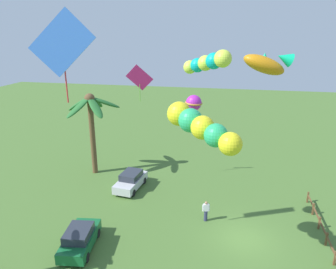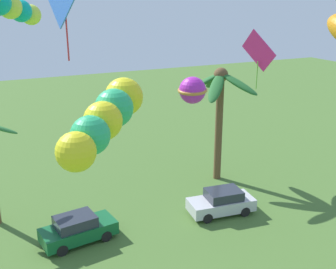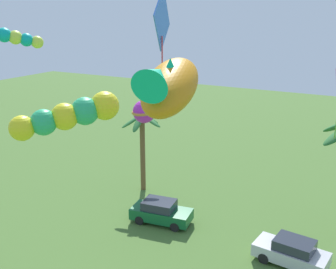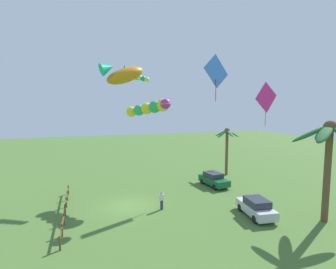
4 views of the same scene
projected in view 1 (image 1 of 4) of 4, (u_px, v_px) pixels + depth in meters
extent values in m
plane|color=#476B2D|center=(244.00, 239.00, 20.99)|extent=(120.00, 120.00, 0.00)
cylinder|color=brown|center=(93.00, 137.00, 29.91)|extent=(0.51, 0.51, 7.48)
ellipsoid|color=#236028|center=(96.00, 102.00, 30.12)|extent=(2.74, 0.86, 1.81)
ellipsoid|color=#236028|center=(79.00, 104.00, 29.42)|extent=(1.38, 2.84, 1.81)
ellipsoid|color=#236028|center=(78.00, 107.00, 28.00)|extent=(2.80, 2.03, 1.79)
ellipsoid|color=#236028|center=(95.00, 107.00, 27.91)|extent=(2.52, 2.56, 1.75)
ellipsoid|color=#236028|center=(105.00, 102.00, 29.21)|extent=(2.01, 2.94, 1.46)
sphere|color=brown|center=(90.00, 99.00, 28.74)|extent=(0.97, 0.97, 0.97)
cube|color=brown|center=(335.00, 258.00, 18.53)|extent=(0.12, 0.12, 0.95)
cube|color=brown|center=(326.00, 239.00, 20.25)|extent=(0.12, 0.12, 0.95)
cube|color=brown|center=(319.00, 223.00, 21.97)|extent=(0.12, 0.12, 0.95)
cube|color=brown|center=(313.00, 209.00, 23.69)|extent=(0.12, 0.12, 0.95)
cube|color=brown|center=(308.00, 197.00, 25.41)|extent=(0.12, 0.12, 0.95)
cube|color=brown|center=(327.00, 237.00, 20.19)|extent=(11.19, 0.09, 0.11)
cube|color=#145B2D|center=(80.00, 240.00, 19.95)|extent=(4.09, 2.21, 0.70)
cube|color=#282D38|center=(79.00, 233.00, 19.61)|extent=(2.21, 1.76, 0.56)
cylinder|color=black|center=(75.00, 232.00, 21.24)|extent=(0.62, 0.26, 0.60)
cylinder|color=black|center=(98.00, 233.00, 21.14)|extent=(0.62, 0.26, 0.60)
cylinder|color=black|center=(62.00, 256.00, 18.95)|extent=(0.62, 0.26, 0.60)
cylinder|color=black|center=(87.00, 257.00, 18.85)|extent=(0.62, 0.26, 0.60)
cube|color=#BCBCC1|center=(131.00, 182.00, 27.68)|extent=(4.07, 2.14, 0.70)
cube|color=#282D38|center=(131.00, 175.00, 27.62)|extent=(2.19, 1.72, 0.56)
cylinder|color=black|center=(133.00, 193.00, 26.45)|extent=(0.62, 0.25, 0.60)
cylinder|color=black|center=(117.00, 190.00, 26.91)|extent=(0.62, 0.25, 0.60)
cylinder|color=black|center=(144.00, 181.00, 28.63)|extent=(0.62, 0.25, 0.60)
cylinder|color=black|center=(129.00, 178.00, 29.10)|extent=(0.62, 0.25, 0.60)
cylinder|color=#2D3351|center=(206.00, 216.00, 22.96)|extent=(0.26, 0.26, 0.84)
cube|color=silver|center=(206.00, 207.00, 22.74)|extent=(0.32, 0.43, 0.54)
sphere|color=#A37556|center=(206.00, 203.00, 22.62)|extent=(0.21, 0.21, 0.21)
cylinder|color=silver|center=(203.00, 208.00, 22.74)|extent=(0.09, 0.09, 0.52)
cylinder|color=silver|center=(209.00, 208.00, 22.77)|extent=(0.09, 0.09, 0.52)
sphere|color=purple|center=(194.00, 103.00, 18.79)|extent=(0.97, 0.97, 0.97)
torus|color=#BA7731|center=(194.00, 103.00, 18.79)|extent=(1.50, 1.50, 0.20)
cube|color=#D32378|center=(139.00, 78.00, 26.15)|extent=(0.64, 2.27, 2.25)
cylinder|color=#5EAC32|center=(140.00, 93.00, 26.56)|extent=(0.05, 0.05, 1.51)
sphere|color=#CFE842|center=(223.00, 59.00, 11.44)|extent=(0.66, 0.66, 0.66)
sphere|color=#0AABA6|center=(214.00, 61.00, 11.81)|extent=(0.63, 0.63, 0.63)
sphere|color=#CFE842|center=(205.00, 63.00, 12.18)|extent=(0.61, 0.61, 0.61)
sphere|color=#0AABA6|center=(197.00, 65.00, 12.55)|extent=(0.58, 0.58, 0.58)
sphere|color=#CFE842|center=(190.00, 67.00, 12.92)|extent=(0.56, 0.56, 0.56)
sphere|color=yellow|center=(179.00, 114.00, 16.68)|extent=(1.32, 1.32, 1.32)
sphere|color=#27B069|center=(190.00, 120.00, 16.05)|extent=(1.27, 1.27, 1.27)
sphere|color=yellow|center=(203.00, 128.00, 15.43)|extent=(1.22, 1.22, 1.22)
sphere|color=#27B069|center=(216.00, 135.00, 14.80)|extent=(1.16, 1.16, 1.16)
sphere|color=yellow|center=(230.00, 144.00, 14.17)|extent=(1.11, 1.11, 1.11)
cube|color=#417CEC|center=(62.00, 43.00, 16.27)|extent=(0.99, 3.46, 3.55)
cylinder|color=red|center=(66.00, 82.00, 16.91)|extent=(0.08, 0.08, 2.32)
ellipsoid|color=orange|center=(264.00, 65.00, 20.60)|extent=(2.04, 3.32, 1.96)
cone|color=#0CBB7E|center=(284.00, 58.00, 20.47)|extent=(1.14, 1.34, 1.18)
cone|color=#0CBB7E|center=(265.00, 57.00, 20.45)|extent=(0.69, 0.69, 0.59)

